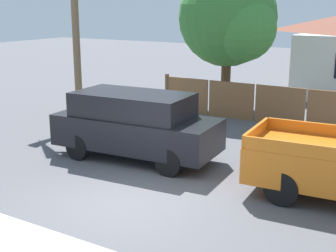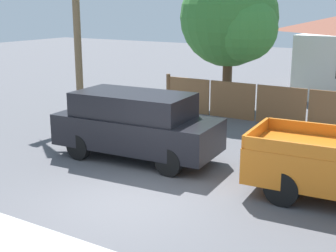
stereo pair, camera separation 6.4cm
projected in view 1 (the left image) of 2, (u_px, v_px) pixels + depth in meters
The scene contains 3 objects.
ground_plane at pixel (129, 200), 10.68m from camera, with size 80.00×80.00×0.00m, color #56565B.
oak_tree at pixel (231, 20), 18.97m from camera, with size 4.22×4.02×5.84m.
red_suv at pixel (136, 124), 13.32m from camera, with size 4.84×2.24×1.93m.
Camera 1 is at (5.88, -8.02, 4.33)m, focal length 50.00 mm.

